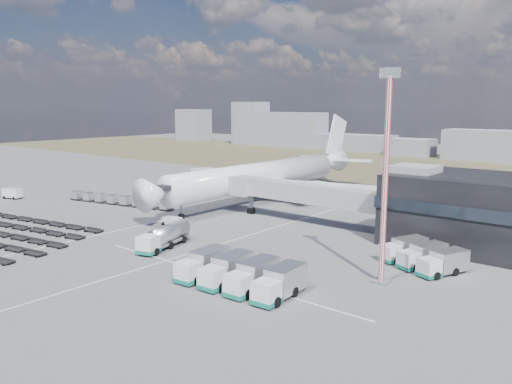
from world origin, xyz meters
The scene contains 15 objects.
ground centered at (0.00, 0.00, 0.00)m, with size 420.00×420.00×0.00m, color #565659.
grass_strip centered at (0.00, 110.00, 0.01)m, with size 420.00×90.00×0.01m, color #49402B.
lane_markings centered at (9.77, 3.00, 0.01)m, with size 47.12×110.00×0.01m.
terminal centered at (47.77, 23.96, 5.25)m, with size 30.40×16.40×11.00m.
jet_bridge centered at (15.90, 20.42, 5.05)m, with size 30.30×3.80×7.05m.
airliner centered at (0.00, 32.38, 5.29)m, with size 51.59×64.53×17.62m.
skyline centered at (-1.40, 149.75, 8.04)m, with size 304.19×25.41×24.77m.
fuel_tanker centered at (11.25, -4.31, 1.59)m, with size 4.97×10.15×3.18m.
pushback_tug centered at (2.05, 5.08, 0.70)m, with size 3.03×1.71×1.39m, color white.
utility_van centered at (-42.54, -0.44, 1.09)m, with size 4.03×1.82×2.17m, color white.
catering_truck centered at (5.74, 41.69, 1.52)m, with size 3.12×6.63×2.96m.
service_trucks_near centered at (29.41, -9.16, 1.58)m, with size 13.47×7.98×2.90m.
service_trucks_far centered at (42.16, 10.27, 1.43)m, with size 10.49×9.37×2.63m.
uld_row centered at (-19.20, 9.83, 1.04)m, with size 25.49×6.94×1.74m.
floodlight_mast centered at (40.74, 1.95, 11.75)m, with size 2.23×1.81×23.44m.
Camera 1 is at (63.78, -48.01, 19.50)m, focal length 35.00 mm.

